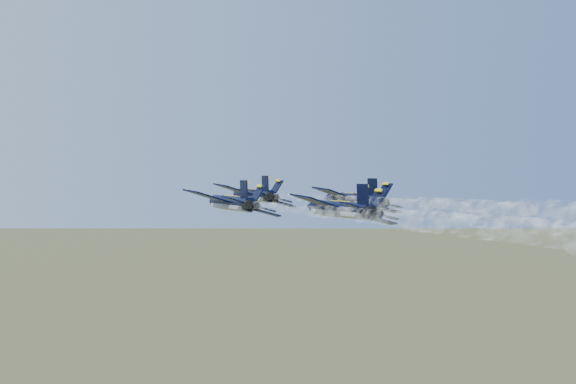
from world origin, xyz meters
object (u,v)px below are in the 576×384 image
jet_left (231,203)px  jet_right (353,200)px  jet_lead (253,195)px  jet_slot (340,209)px

jet_left → jet_right: (15.71, -2.62, 0.00)m
jet_lead → jet_right: (6.56, -14.67, 0.00)m
jet_left → jet_slot: same height
jet_left → jet_slot: bearing=-60.3°
jet_lead → jet_left: bearing=-120.7°
jet_right → jet_slot: bearing=-124.0°
jet_lead → jet_left: (-9.15, -12.05, 0.00)m
jet_lead → jet_right: bearing=-59.4°
jet_right → jet_slot: same height
jet_right → jet_slot: size_ratio=1.00×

